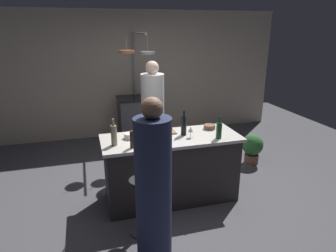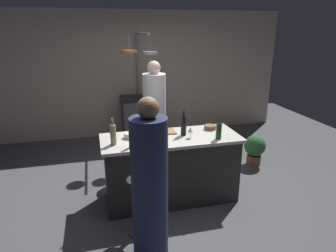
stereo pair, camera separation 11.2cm
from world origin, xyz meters
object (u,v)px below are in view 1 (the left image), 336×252
pepper_mill (132,139)px  wine_glass_near_right_guest (191,130)px  stove_range (138,118)px  cutting_board (163,132)px  wine_bottle_dark (184,126)px  wine_glass_by_chef (148,135)px  wine_bottle_white (114,135)px  guest_left (154,189)px  mixing_bowl_wooden (209,127)px  bar_stool_left (141,204)px  mixing_bowl_ceramic (130,136)px  potted_plant (252,147)px  chef (153,119)px  wine_bottle_green (219,130)px

pepper_mill → wine_glass_near_right_guest: bearing=9.6°
stove_range → cutting_board: 2.31m
stove_range → pepper_mill: pepper_mill is taller
wine_bottle_dark → wine_glass_by_chef: size_ratio=2.26×
wine_bottle_white → cutting_board: bearing=21.8°
guest_left → wine_glass_near_right_guest: guest_left is taller
pepper_mill → mixing_bowl_wooden: bearing=18.8°
bar_stool_left → mixing_bowl_ceramic: size_ratio=4.38×
potted_plant → pepper_mill: pepper_mill is taller
cutting_board → wine_glass_by_chef: 0.43m
potted_plant → wine_glass_by_chef: (-2.00, -0.81, 0.71)m
wine_bottle_dark → chef: bearing=98.9°
stove_range → chef: bearing=-89.5°
wine_glass_by_chef → mixing_bowl_wooden: (0.94, 0.28, -0.08)m
chef → wine_glass_near_right_guest: (0.22, -1.18, 0.19)m
pepper_mill → mixing_bowl_wooden: size_ratio=1.31×
stove_range → cutting_board: (-0.06, -2.26, 0.46)m
chef → bar_stool_left: size_ratio=2.59×
wine_bottle_dark → wine_glass_by_chef: wine_bottle_dark is taller
bar_stool_left → wine_glass_by_chef: size_ratio=4.66×
mixing_bowl_wooden → bar_stool_left: bearing=-145.5°
wine_bottle_white → wine_glass_by_chef: bearing=-5.2°
wine_bottle_green → mixing_bowl_wooden: (0.04, 0.38, -0.08)m
mixing_bowl_ceramic → guest_left: bearing=-87.8°
potted_plant → pepper_mill: 2.50m
potted_plant → cutting_board: 1.89m
guest_left → pepper_mill: guest_left is taller
wine_bottle_white → potted_plant: bearing=17.9°
guest_left → wine_bottle_green: 1.33m
guest_left → pepper_mill: 0.81m
guest_left → wine_bottle_white: bearing=106.0°
wine_bottle_white → wine_glass_near_right_guest: bearing=-0.7°
pepper_mill → wine_glass_by_chef: size_ratio=1.44×
wine_glass_near_right_guest → mixing_bowl_ceramic: wine_glass_near_right_guest is taller
chef → wine_glass_by_chef: (-0.34, -1.21, 0.19)m
wine_bottle_white → wine_glass_near_right_guest: size_ratio=2.27×
wine_glass_near_right_guest → mixing_bowl_wooden: wine_glass_near_right_guest is taller
wine_glass_by_chef → wine_glass_near_right_guest: size_ratio=1.00×
wine_bottle_white → wine_bottle_dark: same height
wine_glass_near_right_guest → mixing_bowl_ceramic: bearing=165.4°
potted_plant → wine_bottle_dark: size_ratio=1.57×
pepper_mill → stove_range: bearing=78.5°
cutting_board → wine_glass_near_right_guest: (0.29, -0.29, 0.10)m
cutting_board → mixing_bowl_ceramic: 0.47m
chef → wine_bottle_green: bearing=-66.9°
stove_range → guest_left: (-0.48, -3.45, 0.33)m
wine_bottle_green → bar_stool_left: bearing=-160.0°
wine_bottle_dark → wine_glass_by_chef: 0.53m
wine_bottle_white → mixing_bowl_ceramic: 0.30m
wine_glass_by_chef → mixing_bowl_ceramic: wine_glass_by_chef is taller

